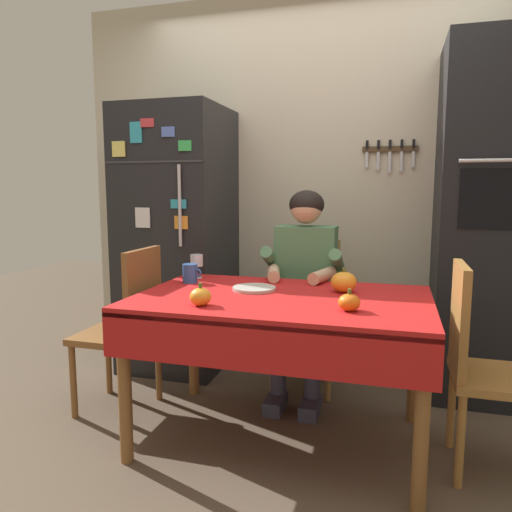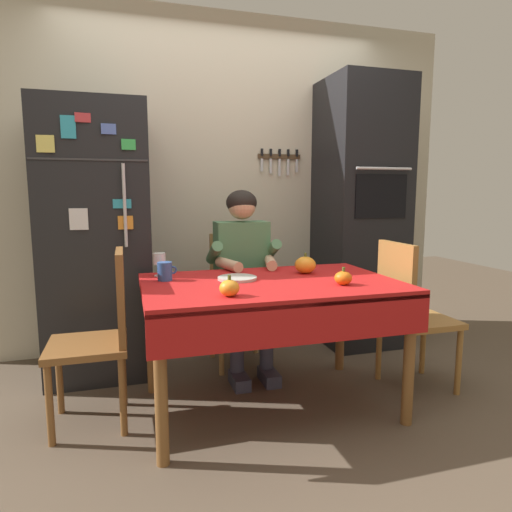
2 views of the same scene
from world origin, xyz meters
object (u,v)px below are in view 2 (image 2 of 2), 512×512
(wine_glass, at_px, (159,260))
(wall_oven, at_px, (360,215))
(seated_person, at_px, (243,265))
(chair_left_side, at_px, (103,330))
(coffee_mug, at_px, (165,271))
(refrigerator, at_px, (97,241))
(pumpkin_large, at_px, (343,278))
(chair_behind_person, at_px, (237,292))
(serving_tray, at_px, (237,278))
(pumpkin_small, at_px, (305,265))
(chair_right_side, at_px, (409,309))
(dining_table, at_px, (272,297))
(pumpkin_medium, at_px, (229,288))

(wine_glass, bearing_deg, wall_oven, 19.51)
(seated_person, xyz_separation_m, chair_left_side, (-0.90, -0.49, -0.23))
(coffee_mug, xyz_separation_m, wine_glass, (-0.02, 0.14, 0.04))
(refrigerator, xyz_separation_m, pumpkin_large, (1.29, -1.07, -0.12))
(chair_behind_person, bearing_deg, coffee_mug, -133.50)
(refrigerator, bearing_deg, wine_glass, -55.53)
(chair_left_side, bearing_deg, serving_tray, 0.50)
(wall_oven, bearing_deg, chair_left_side, -157.40)
(chair_left_side, bearing_deg, pumpkin_small, 3.91)
(pumpkin_large, height_order, serving_tray, pumpkin_large)
(chair_right_side, height_order, coffee_mug, chair_right_side)
(wine_glass, bearing_deg, dining_table, -30.72)
(wine_glass, bearing_deg, seated_person, 24.18)
(coffee_mug, bearing_deg, seated_person, 35.54)
(seated_person, xyz_separation_m, serving_tray, (-0.16, -0.49, 0.01))
(coffee_mug, height_order, pumpkin_large, coffee_mug)
(refrigerator, height_order, dining_table, refrigerator)
(dining_table, bearing_deg, coffee_mug, 159.77)
(wall_oven, distance_m, pumpkin_large, 1.34)
(coffee_mug, bearing_deg, refrigerator, 119.92)
(chair_left_side, bearing_deg, coffee_mug, 15.76)
(seated_person, height_order, coffee_mug, seated_person)
(refrigerator, distance_m, chair_behind_person, 1.03)
(wall_oven, distance_m, chair_left_side, 2.18)
(chair_right_side, bearing_deg, chair_behind_person, 139.47)
(coffee_mug, bearing_deg, chair_left_side, -164.24)
(chair_right_side, relative_size, pumpkin_large, 9.73)
(chair_behind_person, relative_size, seated_person, 0.75)
(wall_oven, height_order, chair_right_side, wall_oven)
(chair_behind_person, relative_size, chair_right_side, 1.00)
(chair_left_side, relative_size, wine_glass, 6.76)
(dining_table, relative_size, chair_left_side, 1.51)
(chair_behind_person, bearing_deg, pumpkin_large, -70.59)
(pumpkin_large, bearing_deg, serving_tray, 149.35)
(chair_behind_person, xyz_separation_m, chair_left_side, (-0.90, -0.68, 0.00))
(chair_left_side, bearing_deg, seated_person, 28.83)
(dining_table, relative_size, chair_behind_person, 1.51)
(wall_oven, relative_size, coffee_mug, 19.25)
(chair_left_side, distance_m, serving_tray, 0.77)
(coffee_mug, relative_size, pumpkin_medium, 1.07)
(refrigerator, relative_size, chair_right_side, 1.94)
(wall_oven, bearing_deg, dining_table, -138.69)
(pumpkin_medium, bearing_deg, wall_oven, 41.41)
(refrigerator, distance_m, seated_person, 1.00)
(chair_right_side, xyz_separation_m, coffee_mug, (-1.46, 0.19, 0.28))
(wall_oven, xyz_separation_m, chair_behind_person, (-1.05, -0.13, -0.54))
(chair_right_side, distance_m, pumpkin_medium, 1.27)
(dining_table, relative_size, serving_tray, 6.32)
(pumpkin_small, relative_size, serving_tray, 0.58)
(pumpkin_large, relative_size, serving_tray, 0.43)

